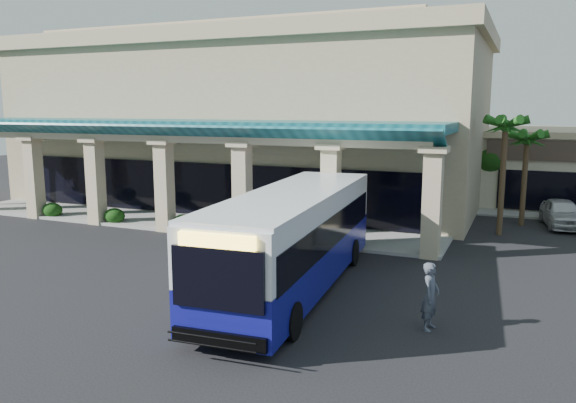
% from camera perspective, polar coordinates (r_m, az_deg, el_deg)
% --- Properties ---
extents(ground, '(110.00, 110.00, 0.00)m').
position_cam_1_polar(ground, '(21.81, -3.96, -7.40)').
color(ground, black).
extents(main_building, '(30.80, 14.80, 11.35)m').
position_cam_1_polar(main_building, '(38.76, -3.85, 8.54)').
color(main_building, tan).
rests_on(main_building, ground).
extents(arcade, '(30.00, 6.20, 5.70)m').
position_cam_1_polar(arcade, '(31.03, -11.51, 2.89)').
color(arcade, '#0E4B57').
rests_on(arcade, ground).
extents(palm_0, '(2.40, 2.40, 6.60)m').
position_cam_1_polar(palm_0, '(29.74, 21.00, 3.03)').
color(palm_0, '#1B5316').
rests_on(palm_0, ground).
extents(palm_1, '(2.40, 2.40, 5.80)m').
position_cam_1_polar(palm_1, '(32.74, 22.92, 2.75)').
color(palm_1, '#1B5316').
rests_on(palm_1, ground).
extents(broadleaf_tree, '(2.60, 2.60, 4.81)m').
position_cam_1_polar(broadleaf_tree, '(37.82, 19.91, 3.00)').
color(broadleaf_tree, black).
rests_on(broadleaf_tree, ground).
extents(transit_bus, '(3.85, 12.73, 3.51)m').
position_cam_1_polar(transit_bus, '(19.56, 0.57, -4.05)').
color(transit_bus, navy).
rests_on(transit_bus, ground).
extents(pedestrian, '(0.58, 0.79, 1.99)m').
position_cam_1_polar(pedestrian, '(16.84, 14.28, -9.31)').
color(pedestrian, '#444B57').
rests_on(pedestrian, ground).
extents(car_silver, '(2.39, 4.62, 1.50)m').
position_cam_1_polar(car_silver, '(33.44, 26.05, -1.06)').
color(car_silver, silver).
rests_on(car_silver, ground).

